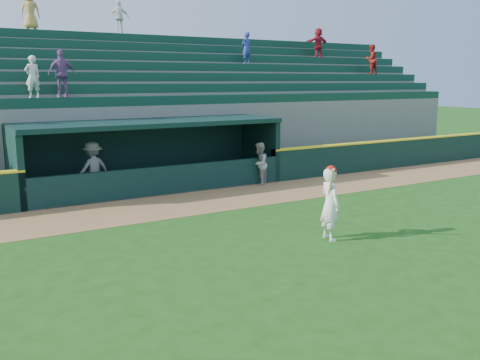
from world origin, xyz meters
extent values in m
plane|color=#1D4C13|center=(0.00, 0.00, 0.00)|extent=(120.00, 120.00, 0.00)
cube|color=olive|center=(0.00, 4.90, 0.01)|extent=(40.00, 3.00, 0.01)
cube|color=black|center=(12.25, 6.55, 0.60)|extent=(15.50, 0.30, 1.20)
cube|color=yellow|center=(12.25, 6.55, 1.23)|extent=(15.50, 0.32, 0.06)
imported|color=#9C9C97|center=(3.71, 6.32, 0.79)|extent=(0.98, 0.96, 1.59)
imported|color=#9B9B96|center=(-2.14, 7.69, 0.92)|extent=(1.33, 0.98, 1.84)
cube|color=slate|center=(0.00, 7.70, 0.02)|extent=(9.00, 2.60, 0.04)
cube|color=black|center=(-4.60, 7.70, 1.15)|extent=(0.20, 2.60, 2.30)
cube|color=black|center=(4.60, 7.70, 1.15)|extent=(0.20, 2.60, 2.30)
cube|color=black|center=(0.00, 9.00, 1.15)|extent=(9.40, 0.20, 2.30)
cube|color=black|center=(0.00, 7.70, 2.38)|extent=(9.40, 2.80, 0.16)
cube|color=black|center=(0.00, 6.48, 0.50)|extent=(9.00, 0.16, 1.00)
cube|color=brown|center=(0.00, 8.50, 0.25)|extent=(8.40, 0.45, 0.10)
cube|color=slate|center=(0.00, 9.53, 1.46)|extent=(34.00, 0.85, 2.91)
cube|color=#0F3828|center=(0.00, 9.41, 3.09)|extent=(34.00, 0.60, 0.36)
cube|color=slate|center=(0.00, 10.38, 1.68)|extent=(34.00, 0.85, 3.36)
cube|color=#0F3828|center=(0.00, 10.26, 3.54)|extent=(34.00, 0.60, 0.36)
cube|color=slate|center=(0.00, 11.22, 1.91)|extent=(34.00, 0.85, 3.81)
cube|color=#0F3828|center=(0.00, 11.11, 3.99)|extent=(34.00, 0.60, 0.36)
cube|color=slate|center=(0.00, 12.07, 2.13)|extent=(34.00, 0.85, 4.26)
cube|color=#0F3828|center=(0.00, 11.96, 4.44)|extent=(34.00, 0.60, 0.36)
cube|color=slate|center=(0.00, 12.93, 2.35)|extent=(34.00, 0.85, 4.71)
cube|color=#0F3828|center=(0.00, 12.81, 4.89)|extent=(34.00, 0.60, 0.36)
cube|color=slate|center=(0.00, 13.78, 2.58)|extent=(34.00, 0.85, 5.16)
cube|color=#0F3828|center=(0.00, 13.66, 5.34)|extent=(34.00, 0.60, 0.36)
cube|color=slate|center=(0.00, 14.62, 2.80)|extent=(34.00, 0.85, 5.61)
cube|color=#0F3828|center=(0.00, 14.51, 5.79)|extent=(34.00, 0.60, 0.36)
cube|color=slate|center=(0.00, 15.20, 2.80)|extent=(34.50, 0.30, 5.61)
imported|color=white|center=(1.34, 14.53, 6.71)|extent=(0.92, 0.52, 1.47)
imported|color=#AA1A28|center=(11.68, 12.83, 5.83)|extent=(1.43, 0.52, 1.52)
imported|color=#293896|center=(6.64, 11.97, 5.36)|extent=(0.61, 0.47, 1.48)
imported|color=gold|center=(-2.54, 14.53, 6.75)|extent=(0.83, 0.61, 1.56)
imported|color=#81518B|center=(-2.57, 9.43, 4.09)|extent=(0.97, 0.42, 1.65)
imported|color=silver|center=(-3.56, 9.43, 3.98)|extent=(0.58, 0.44, 1.43)
imported|color=#A41E19|center=(13.93, 11.12, 4.94)|extent=(0.76, 0.59, 1.55)
imported|color=white|center=(1.35, -0.41, 0.89)|extent=(0.52, 0.71, 1.78)
sphere|color=#B81A0A|center=(1.35, -0.41, 1.71)|extent=(0.27, 0.27, 0.27)
cylinder|color=#CEB684|center=(1.17, -0.63, 1.48)|extent=(0.30, 0.46, 0.76)
camera|label=1|loc=(-7.11, -10.14, 3.88)|focal=40.00mm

